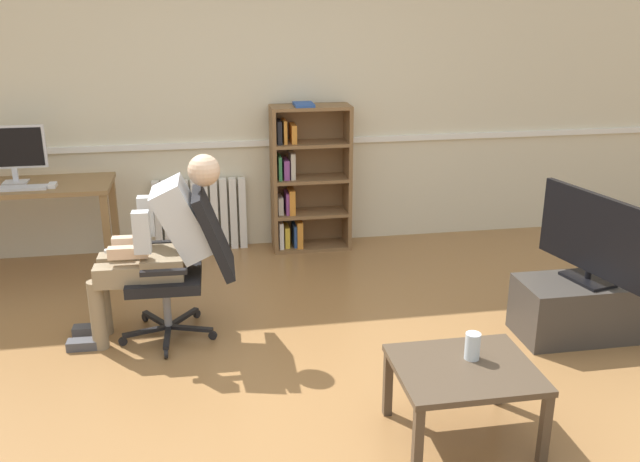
# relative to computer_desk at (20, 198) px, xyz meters

# --- Properties ---
(ground_plane) EXTENTS (18.00, 18.00, 0.00)m
(ground_plane) POSITION_rel_computer_desk_xyz_m (1.96, -2.15, -0.65)
(ground_plane) COLOR olive
(back_wall) EXTENTS (12.00, 0.13, 2.70)m
(back_wall) POSITION_rel_computer_desk_xyz_m (1.96, 0.50, 0.70)
(back_wall) COLOR beige
(back_wall) RESTS_ON ground_plane
(computer_desk) EXTENTS (1.38, 0.58, 0.76)m
(computer_desk) POSITION_rel_computer_desk_xyz_m (0.00, 0.00, 0.00)
(computer_desk) COLOR olive
(computer_desk) RESTS_ON ground_plane
(imac_monitor) EXTENTS (0.50, 0.14, 0.44)m
(imac_monitor) POSITION_rel_computer_desk_xyz_m (-0.03, 0.08, 0.36)
(imac_monitor) COLOR silver
(imac_monitor) RESTS_ON computer_desk
(keyboard) EXTENTS (0.40, 0.12, 0.02)m
(keyboard) POSITION_rel_computer_desk_xyz_m (0.04, -0.14, 0.12)
(keyboard) COLOR silver
(keyboard) RESTS_ON computer_desk
(computer_mouse) EXTENTS (0.06, 0.10, 0.03)m
(computer_mouse) POSITION_rel_computer_desk_xyz_m (0.27, -0.12, 0.12)
(computer_mouse) COLOR white
(computer_mouse) RESTS_ON computer_desk
(bookshelf) EXTENTS (0.67, 0.29, 1.28)m
(bookshelf) POSITION_rel_computer_desk_xyz_m (2.26, 0.29, -0.04)
(bookshelf) COLOR brown
(bookshelf) RESTS_ON ground_plane
(radiator) EXTENTS (0.79, 0.08, 0.63)m
(radiator) POSITION_rel_computer_desk_xyz_m (1.35, 0.39, -0.33)
(radiator) COLOR white
(radiator) RESTS_ON ground_plane
(office_chair) EXTENTS (0.77, 0.61, 0.98)m
(office_chair) POSITION_rel_computer_desk_xyz_m (1.26, -1.22, -0.12)
(office_chair) COLOR black
(office_chair) RESTS_ON ground_plane
(person_seated) EXTENTS (1.02, 0.40, 1.21)m
(person_seated) POSITION_rel_computer_desk_xyz_m (1.09, -1.22, 0.00)
(person_seated) COLOR #937F60
(person_seated) RESTS_ON ground_plane
(tv_stand) EXTENTS (0.86, 0.42, 0.38)m
(tv_stand) POSITION_rel_computer_desk_xyz_m (3.80, -1.66, -0.46)
(tv_stand) COLOR #3D3833
(tv_stand) RESTS_ON ground_plane
(tv_screen) EXTENTS (0.27, 0.89, 0.58)m
(tv_screen) POSITION_rel_computer_desk_xyz_m (3.80, -1.66, 0.04)
(tv_screen) COLOR black
(tv_screen) RESTS_ON tv_stand
(coffee_table) EXTENTS (0.69, 0.58, 0.41)m
(coffee_table) POSITION_rel_computer_desk_xyz_m (2.61, -2.59, -0.29)
(coffee_table) COLOR #4C3D2D
(coffee_table) RESTS_ON ground_plane
(drinking_glass) EXTENTS (0.08, 0.08, 0.14)m
(drinking_glass) POSITION_rel_computer_desk_xyz_m (2.67, -2.52, -0.17)
(drinking_glass) COLOR silver
(drinking_glass) RESTS_ON coffee_table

